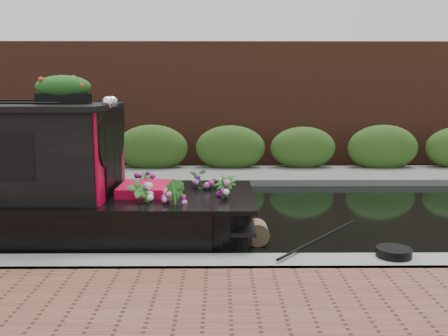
{
  "coord_description": "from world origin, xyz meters",
  "views": [
    {
      "loc": [
        1.84,
        -9.66,
        2.53
      ],
      "look_at": [
        1.91,
        -0.6,
        1.06
      ],
      "focal_mm": 40.0,
      "sensor_mm": 36.0,
      "label": 1
    }
  ],
  "objects": [
    {
      "name": "ground",
      "position": [
        0.0,
        0.0,
        0.0
      ],
      "size": [
        80.0,
        80.0,
        0.0
      ],
      "primitive_type": "plane",
      "color": "black",
      "rests_on": "ground"
    },
    {
      "name": "near_bank_coping",
      "position": [
        0.0,
        -3.3,
        0.0
      ],
      "size": [
        40.0,
        0.6,
        0.5
      ],
      "primitive_type": "cube",
      "color": "gray",
      "rests_on": "ground"
    },
    {
      "name": "far_bank_path",
      "position": [
        0.0,
        4.2,
        0.0
      ],
      "size": [
        40.0,
        2.4,
        0.34
      ],
      "primitive_type": "cube",
      "color": "slate",
      "rests_on": "ground"
    },
    {
      "name": "far_hedge",
      "position": [
        0.0,
        5.1,
        0.0
      ],
      "size": [
        40.0,
        1.1,
        2.8
      ],
      "primitive_type": "cube",
      "color": "#2F521B",
      "rests_on": "ground"
    },
    {
      "name": "far_brick_wall",
      "position": [
        0.0,
        7.2,
        0.0
      ],
      "size": [
        40.0,
        1.0,
        8.0
      ],
      "primitive_type": "cube",
      "color": "brown",
      "rests_on": "ground"
    },
    {
      "name": "rope_fender",
      "position": [
        2.44,
        -1.78,
        0.19
      ],
      "size": [
        0.37,
        0.42,
        0.37
      ],
      "primitive_type": "cylinder",
      "rotation": [
        1.57,
        0.0,
        0.0
      ],
      "color": "brown",
      "rests_on": "ground"
    },
    {
      "name": "coiled_mooring_rope",
      "position": [
        4.21,
        -3.16,
        0.31
      ],
      "size": [
        0.48,
        0.48,
        0.12
      ],
      "primitive_type": "cylinder",
      "color": "black",
      "rests_on": "near_bank_coping"
    }
  ]
}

